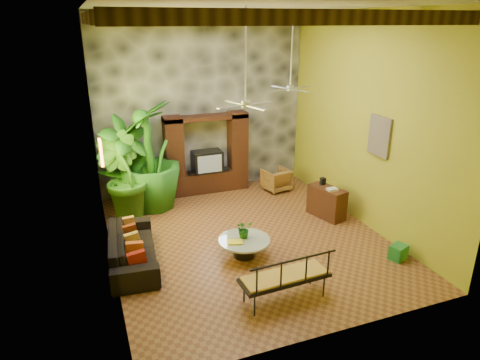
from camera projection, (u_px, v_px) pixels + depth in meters
name	position (u px, v px, depth m)	size (l,w,h in m)	color
ground	(247.00, 238.00, 9.94)	(7.00, 7.00, 0.00)	brown
ceiling	(248.00, 6.00, 8.19)	(6.00, 7.00, 0.02)	silver
back_wall	(202.00, 105.00, 12.13)	(6.00, 0.02, 5.00)	gold
left_wall	(100.00, 147.00, 8.07)	(0.02, 7.00, 5.00)	gold
right_wall	(366.00, 122.00, 10.06)	(0.02, 7.00, 5.00)	gold
stone_accent_wall	(202.00, 105.00, 12.08)	(5.98, 0.10, 4.98)	#313237
ceiling_beams	(248.00, 18.00, 8.27)	(5.95, 5.36, 0.22)	#382611
entertainment_center	(207.00, 160.00, 12.35)	(2.40, 0.55, 2.30)	black
ceiling_fan_front	(246.00, 94.00, 8.33)	(1.28, 1.28, 1.86)	#BBBBC0
ceiling_fan_back	(291.00, 79.00, 10.33)	(1.28, 1.28, 1.86)	#BBBBC0
wall_art_mask	(101.00, 153.00, 9.10)	(0.06, 0.32, 0.55)	gold
wall_art_painting	(379.00, 136.00, 9.59)	(0.06, 0.70, 0.90)	#254D89
sofa	(132.00, 248.00, 8.82)	(2.34, 0.92, 0.68)	black
wicker_armchair	(276.00, 180.00, 12.62)	(0.70, 0.72, 0.66)	olive
tall_plant_a	(128.00, 165.00, 10.93)	(1.34, 0.91, 2.55)	#216219
tall_plant_b	(122.00, 177.00, 10.56)	(1.22, 0.99, 2.22)	#2B661A
tall_plant_c	(149.00, 156.00, 11.10)	(1.61, 1.61, 2.88)	#23691B
coffee_table	(244.00, 245.00, 9.09)	(1.10, 1.10, 0.40)	black
centerpiece_plant	(244.00, 229.00, 9.06)	(0.34, 0.30, 0.38)	#1E6119
yellow_tray	(235.00, 242.00, 8.89)	(0.31, 0.22, 0.03)	yellow
iron_bench	(287.00, 276.00, 7.50)	(1.66, 0.66, 0.57)	black
side_console	(327.00, 202.00, 10.89)	(0.44, 0.99, 0.79)	#3A1F12
green_bin	(398.00, 252.00, 9.01)	(0.36, 0.27, 0.32)	#1C6C27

